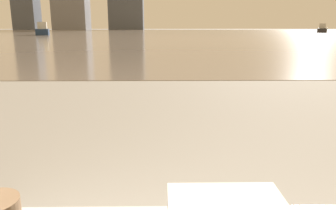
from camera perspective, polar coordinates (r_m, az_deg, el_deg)
The scene contains 3 objects.
harbor_water at distance 61.91m, azimuth -0.72°, elevation 12.49°, with size 180.00×110.00×0.01m.
harbor_boat_2 at distance 69.11m, azimuth 25.28°, elevation 11.83°, with size 3.45×4.60×1.66m.
harbor_boat_3 at distance 48.11m, azimuth -21.00°, elevation 12.04°, with size 2.76×4.76×1.69m.
Camera 1 is at (-0.16, 0.10, 1.13)m, focal length 35.00 mm.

